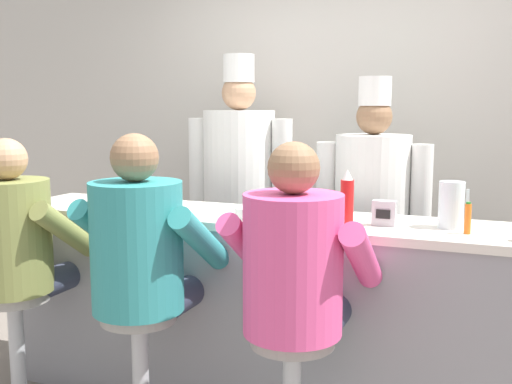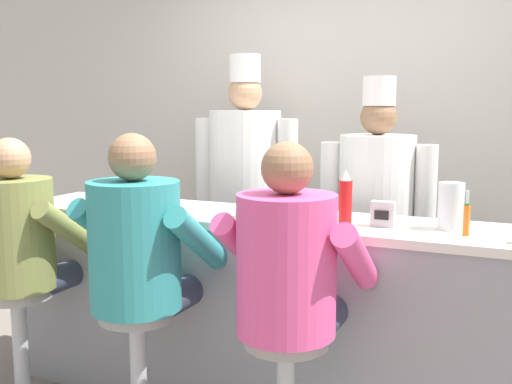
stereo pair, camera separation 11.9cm
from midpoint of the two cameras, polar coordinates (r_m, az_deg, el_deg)
The scene contains 14 objects.
wall_back at distance 4.23m, azimuth 7.00°, elevation 5.45°, with size 10.00×0.06×2.70m.
diner_counter at distance 3.12m, azimuth 0.06°, elevation -11.33°, with size 2.89×0.55×1.00m.
ketchup_bottle_red at distance 2.76m, azimuth 7.45°, elevation -0.67°, with size 0.06×0.06×0.26m.
hot_sauce_bottle_orange at distance 2.69m, azimuth 18.34°, elevation -2.41°, with size 0.03×0.03×0.14m.
water_pitcher_clear at distance 2.79m, azimuth 16.97°, elevation -1.18°, with size 0.13×0.11×0.21m.
breakfast_plate at distance 3.11m, azimuth -10.07°, elevation -1.74°, with size 0.26×0.26×0.05m.
cereal_bowl at distance 2.93m, azimuth -1.66°, elevation -1.99°, with size 0.16×0.16×0.05m.
coffee_mug_blue at distance 3.38m, azimuth -15.94°, elevation -0.63°, with size 0.12×0.08×0.09m.
napkin_dispenser_chrome at distance 2.78m, azimuth 10.93°, elevation -1.99°, with size 0.11×0.06×0.12m.
diner_seated_olive at distance 3.21m, azimuth -22.88°, elevation -4.65°, with size 0.59×0.58×1.39m.
diner_seated_teal at distance 2.75m, azimuth -12.06°, elevation -5.89°, with size 0.62×0.61×1.43m.
diner_seated_pink at distance 2.43m, azimuth 2.37°, elevation -7.81°, with size 0.61×0.60×1.41m.
cook_in_whites_near at distance 3.98m, azimuth -2.47°, elevation 0.74°, with size 0.73×0.47×1.88m.
cook_in_whites_far at distance 3.52m, azimuth 10.01°, elevation -1.86°, with size 0.67×0.43×1.71m.
Camera 1 is at (1.06, -2.47, 1.54)m, focal length 42.00 mm.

